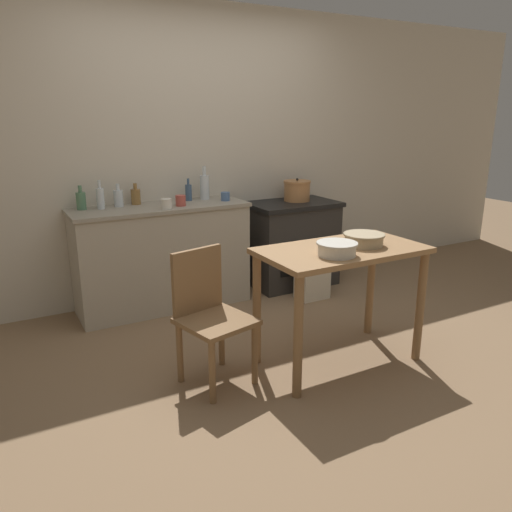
{
  "coord_description": "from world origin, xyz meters",
  "views": [
    {
      "loc": [
        -1.77,
        -2.66,
        1.63
      ],
      "look_at": [
        0.0,
        0.54,
        0.58
      ],
      "focal_mm": 35.0,
      "sensor_mm": 36.0,
      "label": 1
    }
  ],
  "objects_px": {
    "stove": "(291,243)",
    "bottle_far_left": "(118,198)",
    "flour_sack": "(312,278)",
    "bottle_mid_left": "(81,200)",
    "work_table": "(341,268)",
    "cup_far_right": "(225,196)",
    "cup_mid_right": "(166,204)",
    "mixing_bowl_large": "(337,248)",
    "chair": "(209,313)",
    "cup_right": "(181,201)",
    "bottle_center_right": "(205,187)",
    "mixing_bowl_small": "(364,239)",
    "stock_pot": "(297,191)",
    "bottle_center_left": "(100,198)",
    "bottle_left": "(136,196)",
    "bottle_center": "(189,192)"
  },
  "relations": [
    {
      "from": "chair",
      "to": "bottle_mid_left",
      "type": "relative_size",
      "value": 4.34
    },
    {
      "from": "stove",
      "to": "work_table",
      "type": "xyz_separation_m",
      "value": [
        -0.6,
        -1.51,
        0.25
      ]
    },
    {
      "from": "flour_sack",
      "to": "bottle_mid_left",
      "type": "relative_size",
      "value": 2.02
    },
    {
      "from": "bottle_left",
      "to": "bottle_far_left",
      "type": "bearing_deg",
      "value": -166.98
    },
    {
      "from": "bottle_far_left",
      "to": "chair",
      "type": "bearing_deg",
      "value": -84.05
    },
    {
      "from": "work_table",
      "to": "chair",
      "type": "height_order",
      "value": "chair"
    },
    {
      "from": "chair",
      "to": "mixing_bowl_large",
      "type": "xyz_separation_m",
      "value": [
        0.71,
        -0.33,
        0.4
      ]
    },
    {
      "from": "bottle_left",
      "to": "cup_far_right",
      "type": "bearing_deg",
      "value": -15.46
    },
    {
      "from": "bottle_center_left",
      "to": "bottle_center_right",
      "type": "xyz_separation_m",
      "value": [
        0.91,
        0.02,
        0.02
      ]
    },
    {
      "from": "stock_pot",
      "to": "bottle_mid_left",
      "type": "distance_m",
      "value": 1.98
    },
    {
      "from": "bottle_mid_left",
      "to": "cup_mid_right",
      "type": "height_order",
      "value": "bottle_mid_left"
    },
    {
      "from": "cup_right",
      "to": "bottle_far_left",
      "type": "bearing_deg",
      "value": 154.52
    },
    {
      "from": "stock_pot",
      "to": "cup_far_right",
      "type": "xyz_separation_m",
      "value": [
        -0.79,
        -0.06,
        0.02
      ]
    },
    {
      "from": "mixing_bowl_large",
      "to": "bottle_mid_left",
      "type": "bearing_deg",
      "value": 122.72
    },
    {
      "from": "flour_sack",
      "to": "cup_far_right",
      "type": "height_order",
      "value": "cup_far_right"
    },
    {
      "from": "work_table",
      "to": "cup_far_right",
      "type": "relative_size",
      "value": 13.81
    },
    {
      "from": "work_table",
      "to": "bottle_left",
      "type": "height_order",
      "value": "bottle_left"
    },
    {
      "from": "cup_mid_right",
      "to": "bottle_mid_left",
      "type": "bearing_deg",
      "value": 153.83
    },
    {
      "from": "bottle_far_left",
      "to": "cup_mid_right",
      "type": "relative_size",
      "value": 2.16
    },
    {
      "from": "stock_pot",
      "to": "mixing_bowl_small",
      "type": "bearing_deg",
      "value": -108.23
    },
    {
      "from": "work_table",
      "to": "flour_sack",
      "type": "distance_m",
      "value": 1.29
    },
    {
      "from": "cup_far_right",
      "to": "bottle_center_right",
      "type": "bearing_deg",
      "value": 129.81
    },
    {
      "from": "bottle_far_left",
      "to": "bottle_center",
      "type": "height_order",
      "value": "bottle_center"
    },
    {
      "from": "bottle_left",
      "to": "bottle_mid_left",
      "type": "height_order",
      "value": "bottle_mid_left"
    },
    {
      "from": "mixing_bowl_small",
      "to": "cup_mid_right",
      "type": "height_order",
      "value": "cup_mid_right"
    },
    {
      "from": "bottle_far_left",
      "to": "bottle_center_left",
      "type": "relative_size",
      "value": 0.81
    },
    {
      "from": "stove",
      "to": "mixing_bowl_small",
      "type": "bearing_deg",
      "value": -106.03
    },
    {
      "from": "mixing_bowl_small",
      "to": "bottle_center_right",
      "type": "relative_size",
      "value": 0.92
    },
    {
      "from": "chair",
      "to": "bottle_far_left",
      "type": "relative_size",
      "value": 4.47
    },
    {
      "from": "bottle_center_right",
      "to": "cup_right",
      "type": "height_order",
      "value": "bottle_center_right"
    },
    {
      "from": "stove",
      "to": "stock_pot",
      "type": "relative_size",
      "value": 3.26
    },
    {
      "from": "bottle_mid_left",
      "to": "bottle_far_left",
      "type": "bearing_deg",
      "value": -2.16
    },
    {
      "from": "bottle_mid_left",
      "to": "bottle_center",
      "type": "distance_m",
      "value": 0.9
    },
    {
      "from": "cup_far_right",
      "to": "cup_mid_right",
      "type": "bearing_deg",
      "value": -168.52
    },
    {
      "from": "stock_pot",
      "to": "bottle_center_left",
      "type": "relative_size",
      "value": 1.13
    },
    {
      "from": "chair",
      "to": "cup_mid_right",
      "type": "height_order",
      "value": "cup_mid_right"
    },
    {
      "from": "bottle_center",
      "to": "cup_mid_right",
      "type": "xyz_separation_m",
      "value": [
        -0.3,
        -0.28,
        -0.03
      ]
    },
    {
      "from": "bottle_mid_left",
      "to": "work_table",
      "type": "bearing_deg",
      "value": -52.17
    },
    {
      "from": "flour_sack",
      "to": "mixing_bowl_large",
      "type": "relative_size",
      "value": 1.55
    },
    {
      "from": "stock_pot",
      "to": "cup_right",
      "type": "height_order",
      "value": "stock_pot"
    },
    {
      "from": "chair",
      "to": "stock_pot",
      "type": "bearing_deg",
      "value": 28.14
    },
    {
      "from": "chair",
      "to": "mixing_bowl_small",
      "type": "xyz_separation_m",
      "value": [
        1.01,
        -0.22,
        0.4
      ]
    },
    {
      "from": "stove",
      "to": "bottle_center_right",
      "type": "height_order",
      "value": "bottle_center_right"
    },
    {
      "from": "chair",
      "to": "cup_right",
      "type": "height_order",
      "value": "cup_right"
    },
    {
      "from": "flour_sack",
      "to": "bottle_center",
      "type": "relative_size",
      "value": 2.01
    },
    {
      "from": "bottle_center_left",
      "to": "stock_pot",
      "type": "bearing_deg",
      "value": -2.19
    },
    {
      "from": "work_table",
      "to": "cup_right",
      "type": "distance_m",
      "value": 1.56
    },
    {
      "from": "bottle_mid_left",
      "to": "stock_pot",
      "type": "bearing_deg",
      "value": -3.43
    },
    {
      "from": "mixing_bowl_large",
      "to": "stock_pot",
      "type": "bearing_deg",
      "value": 63.94
    },
    {
      "from": "stove",
      "to": "bottle_far_left",
      "type": "relative_size",
      "value": 4.56
    }
  ]
}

